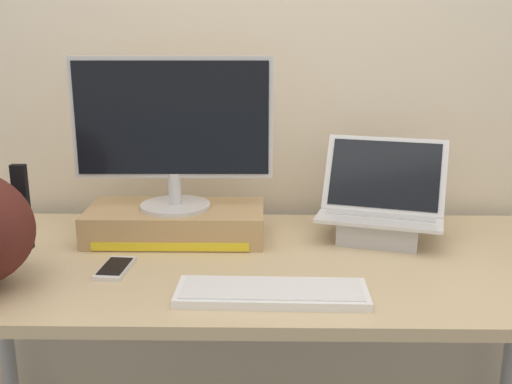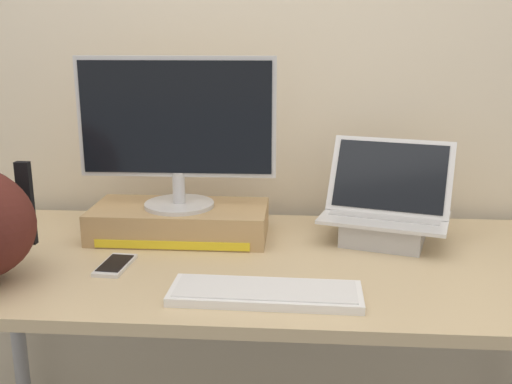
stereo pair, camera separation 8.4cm
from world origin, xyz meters
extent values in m
cube|color=beige|center=(0.00, 0.49, 1.30)|extent=(7.00, 0.10, 2.60)
cube|color=tan|center=(0.00, 0.00, 0.70)|extent=(1.83, 0.78, 0.03)
cylinder|color=#B2B2B7|center=(-0.86, 0.33, 0.34)|extent=(0.05, 0.05, 0.68)
cube|color=tan|center=(-0.23, 0.16, 0.76)|extent=(0.51, 0.24, 0.09)
cube|color=yellow|center=(-0.23, 0.03, 0.73)|extent=(0.43, 0.00, 0.02)
cylinder|color=silver|center=(-0.23, 0.16, 0.81)|extent=(0.20, 0.20, 0.01)
cylinder|color=silver|center=(-0.23, 0.16, 0.86)|extent=(0.04, 0.04, 0.09)
cube|color=silver|center=(-0.23, 0.16, 1.06)|extent=(0.56, 0.03, 0.34)
cube|color=black|center=(-0.23, 0.15, 1.06)|extent=(0.53, 0.01, 0.31)
cube|color=#ADADB2|center=(0.35, 0.16, 0.75)|extent=(0.27, 0.25, 0.07)
cube|color=silver|center=(0.35, 0.16, 0.79)|extent=(0.40, 0.32, 0.01)
cube|color=#B7B7BC|center=(0.36, 0.17, 0.79)|extent=(0.33, 0.21, 0.00)
cube|color=silver|center=(0.37, 0.21, 0.89)|extent=(0.37, 0.21, 0.20)
cube|color=black|center=(0.37, 0.21, 0.89)|extent=(0.33, 0.19, 0.18)
cube|color=white|center=(0.04, -0.25, 0.72)|extent=(0.43, 0.15, 0.02)
cube|color=silver|center=(0.04, -0.25, 0.74)|extent=(0.41, 0.13, 0.00)
cube|color=black|center=(-0.58, -0.07, 0.87)|extent=(0.04, 0.02, 0.22)
cube|color=silver|center=(-0.35, -0.09, 0.72)|extent=(0.08, 0.15, 0.01)
cube|color=black|center=(-0.35, -0.09, 0.73)|extent=(0.07, 0.12, 0.00)
camera|label=1|loc=(0.02, -1.47, 1.28)|focal=41.51mm
camera|label=2|loc=(0.11, -1.47, 1.28)|focal=41.51mm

